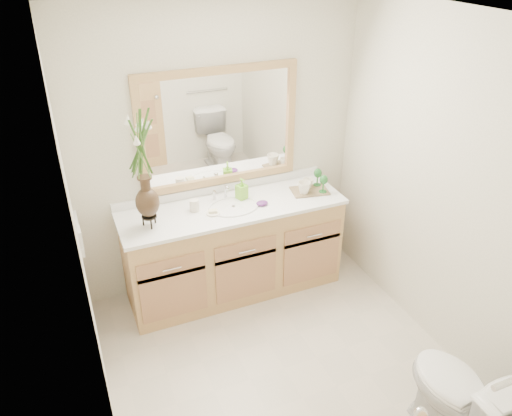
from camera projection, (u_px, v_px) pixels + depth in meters
name	position (u px, v px, depth m)	size (l,w,h in m)	color
floor	(284.00, 368.00, 3.62)	(2.60, 2.60, 0.00)	beige
ceiling	(298.00, 19.00, 2.44)	(2.40, 2.60, 0.02)	white
wall_back	(219.00, 151.00, 4.08)	(2.40, 0.02, 2.40)	white
wall_front	(434.00, 385.00, 1.99)	(2.40, 0.02, 2.40)	white
wall_left	(85.00, 274.00, 2.63)	(0.02, 2.60, 2.40)	white
wall_right	(446.00, 192.00, 3.44)	(0.02, 2.60, 2.40)	white
vanity	(234.00, 250.00, 4.24)	(1.80, 0.55, 0.80)	tan
counter	(233.00, 208.00, 4.04)	(1.84, 0.57, 0.03)	white
sink	(234.00, 213.00, 4.04)	(0.38, 0.34, 0.23)	white
mirror	(219.00, 128.00, 3.96)	(1.32, 0.04, 0.97)	white
switch_plate	(80.00, 236.00, 3.35)	(0.02, 0.12, 0.12)	white
toilet	(461.00, 399.00, 2.94)	(0.42, 0.75, 0.74)	white
flower_vase	(142.00, 155.00, 3.48)	(0.21, 0.21, 0.85)	black
tumbler	(194.00, 205.00, 3.94)	(0.07, 0.07, 0.10)	white
soap_dish	(213.00, 213.00, 3.91)	(0.11, 0.11, 0.03)	white
soap_bottle	(242.00, 190.00, 4.10)	(0.07, 0.07, 0.16)	#7ACD30
purple_dish	(262.00, 203.00, 4.03)	(0.10, 0.08, 0.03)	#58236B
tray	(310.00, 191.00, 4.24)	(0.30, 0.20, 0.02)	brown
mug_left	(304.00, 187.00, 4.16)	(0.11, 0.10, 0.11)	white
mug_right	(308.00, 183.00, 4.26)	(0.09, 0.08, 0.09)	white
goblet_front	(324.00, 181.00, 4.16)	(0.07, 0.07, 0.16)	#236B2A
goblet_back	(318.00, 174.00, 4.27)	(0.07, 0.07, 0.16)	#236B2A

